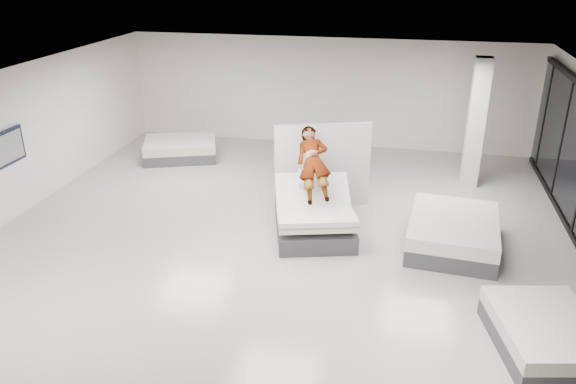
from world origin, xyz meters
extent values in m
plane|color=#B3B1A9|center=(0.00, 0.00, 0.00)|extent=(14.00, 14.00, 0.00)
plane|color=#28282B|center=(0.00, 0.00, 3.20)|extent=(14.00, 14.00, 0.00)
cube|color=white|center=(0.00, 7.00, 1.60)|extent=(12.00, 0.04, 3.20)
cube|color=#3B3B40|center=(0.62, 1.02, 0.18)|extent=(2.04, 2.40, 0.36)
cube|color=white|center=(0.51, 1.41, 0.70)|extent=(1.76, 1.39, 0.69)
cube|color=slate|center=(0.51, 1.41, 0.70)|extent=(1.76, 1.32, 0.53)
cube|color=white|center=(0.75, 0.55, 0.54)|extent=(1.77, 1.42, 0.36)
cube|color=slate|center=(0.75, 0.55, 0.54)|extent=(1.79, 1.43, 0.16)
cube|color=silver|center=(0.46, 1.58, 1.01)|extent=(0.66, 0.57, 0.32)
imported|color=slate|center=(0.54, 1.31, 1.26)|extent=(1.04, 1.61, 1.71)
cube|color=black|center=(0.84, 1.03, 1.02)|extent=(0.09, 0.15, 0.08)
cube|color=beige|center=(0.56, 2.41, 0.99)|extent=(2.10, 0.76, 1.97)
cube|color=#3B3B40|center=(3.42, 1.02, 0.17)|extent=(1.86, 2.37, 0.33)
cube|color=white|center=(3.42, 1.02, 0.47)|extent=(1.86, 2.37, 0.28)
cube|color=#3B3B40|center=(4.59, -1.97, 0.14)|extent=(1.75, 2.10, 0.28)
cube|color=white|center=(4.59, -1.97, 0.39)|extent=(1.75, 2.10, 0.23)
cube|color=#3B3B40|center=(-3.90, 4.84, 0.15)|extent=(2.36, 2.07, 0.30)
cube|color=white|center=(-3.90, 4.84, 0.42)|extent=(2.36, 2.07, 0.25)
cube|color=silver|center=(4.00, 4.50, 1.60)|extent=(0.40, 0.40, 3.20)
cube|color=black|center=(-5.94, 0.50, 1.60)|extent=(0.05, 0.95, 0.75)
cube|color=tan|center=(-5.91, 0.50, 1.60)|extent=(0.02, 0.82, 0.62)
cube|color=black|center=(5.90, 4.00, 1.45)|extent=(0.09, 0.08, 2.80)
cube|color=black|center=(5.90, 6.00, 1.45)|extent=(0.09, 0.08, 2.80)
camera|label=1|loc=(2.30, -9.37, 5.42)|focal=35.00mm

